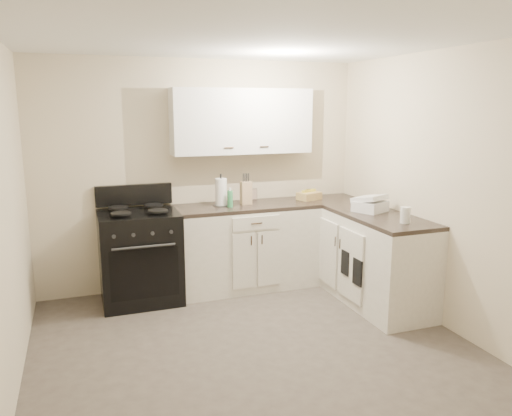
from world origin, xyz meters
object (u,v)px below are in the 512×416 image
object	(u,v)px
stove	(140,258)
wicker_basket	(309,196)
paper_towel	(221,192)
countertop_grill	(370,206)
knife_block	(246,193)

from	to	relation	value
stove	wicker_basket	xyz separation A→B (m)	(1.95, 0.07, 0.52)
stove	paper_towel	xyz separation A→B (m)	(0.90, 0.06, 0.63)
paper_towel	wicker_basket	bearing A→B (deg)	0.55
stove	countertop_grill	size ratio (longest dim) A/B	3.31
stove	countertop_grill	bearing A→B (deg)	-18.20
knife_block	countertop_grill	bearing A→B (deg)	-35.51
knife_block	countertop_grill	xyz separation A→B (m)	(1.07, -0.80, -0.07)
knife_block	paper_towel	xyz separation A→B (m)	(-0.29, -0.00, 0.02)
countertop_grill	wicker_basket	bearing A→B (deg)	85.25
countertop_grill	paper_towel	bearing A→B (deg)	124.46
wicker_basket	countertop_grill	world-z (taller)	countertop_grill
stove	wicker_basket	distance (m)	2.02
stove	countertop_grill	xyz separation A→B (m)	(2.25, -0.74, 0.53)
paper_towel	countertop_grill	distance (m)	1.58
stove	paper_towel	world-z (taller)	paper_towel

